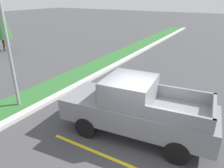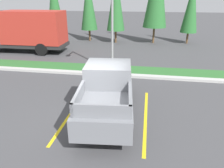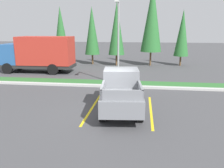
# 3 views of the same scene
# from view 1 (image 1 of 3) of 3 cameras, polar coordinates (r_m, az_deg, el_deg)

# --- Properties ---
(ground_plane) EXTENTS (120.00, 120.00, 0.00)m
(ground_plane) POSITION_cam_1_polar(r_m,az_deg,el_deg) (7.42, 7.49, -16.37)
(ground_plane) COLOR #424244
(parking_line_near) EXTENTS (0.12, 4.80, 0.01)m
(parking_line_near) POSITION_cam_1_polar(r_m,az_deg,el_deg) (6.92, 0.70, -19.58)
(parking_line_near) COLOR yellow
(parking_line_near) RESTS_ON ground
(parking_line_far) EXTENTS (0.12, 4.80, 0.01)m
(parking_line_far) POSITION_cam_1_polar(r_m,az_deg,el_deg) (9.22, 10.36, -7.98)
(parking_line_far) COLOR yellow
(parking_line_far) RESTS_ON ground
(curb_strip) EXTENTS (56.00, 0.40, 0.15)m
(curb_strip) POSITION_cam_1_polar(r_m,az_deg,el_deg) (10.01, -19.91, -6.00)
(curb_strip) COLOR #B2B2AD
(curb_strip) RESTS_ON ground
(grass_median) EXTENTS (56.00, 1.80, 0.06)m
(grass_median) POSITION_cam_1_polar(r_m,az_deg,el_deg) (10.83, -23.70, -4.62)
(grass_median) COLOR #2D662D
(grass_median) RESTS_ON ground
(pickup_truck_main) EXTENTS (2.41, 5.39, 2.10)m
(pickup_truck_main) POSITION_cam_1_polar(r_m,az_deg,el_deg) (7.46, 6.31, -6.43)
(pickup_truck_main) COLOR black
(pickup_truck_main) RESTS_ON ground
(street_light) EXTENTS (0.24, 1.49, 6.01)m
(street_light) POSITION_cam_1_polar(r_m,az_deg,el_deg) (9.48, -26.25, 13.72)
(street_light) COLOR gray
(street_light) RESTS_ON ground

